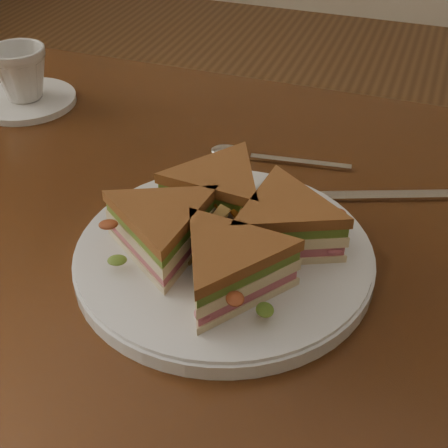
{
  "coord_description": "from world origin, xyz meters",
  "views": [
    {
      "loc": [
        0.17,
        -0.51,
        1.17
      ],
      "look_at": [
        0.01,
        -0.05,
        0.8
      ],
      "focal_mm": 50.0,
      "sensor_mm": 36.0,
      "label": 1
    }
  ],
  "objects_px": {
    "sandwich_wedges": "(224,228)",
    "spoon": "(245,155)",
    "table": "(233,299)",
    "plate": "(224,256)",
    "saucer": "(26,101)",
    "coffee_cup": "(20,73)",
    "knife": "(372,196)"
  },
  "relations": [
    {
      "from": "knife",
      "to": "coffee_cup",
      "type": "distance_m",
      "value": 0.54
    },
    {
      "from": "table",
      "to": "knife",
      "type": "relative_size",
      "value": 5.85
    },
    {
      "from": "spoon",
      "to": "saucer",
      "type": "xyz_separation_m",
      "value": [
        -0.36,
        0.04,
        0.0
      ]
    },
    {
      "from": "table",
      "to": "knife",
      "type": "xyz_separation_m",
      "value": [
        0.13,
        0.12,
        0.1
      ]
    },
    {
      "from": "knife",
      "to": "saucer",
      "type": "bearing_deg",
      "value": 150.86
    },
    {
      "from": "table",
      "to": "saucer",
      "type": "distance_m",
      "value": 0.46
    },
    {
      "from": "plate",
      "to": "sandwich_wedges",
      "type": "relative_size",
      "value": 1.07
    },
    {
      "from": "sandwich_wedges",
      "to": "spoon",
      "type": "xyz_separation_m",
      "value": [
        -0.05,
        0.21,
        -0.04
      ]
    },
    {
      "from": "plate",
      "to": "saucer",
      "type": "distance_m",
      "value": 0.47
    },
    {
      "from": "table",
      "to": "spoon",
      "type": "height_order",
      "value": "spoon"
    },
    {
      "from": "spoon",
      "to": "sandwich_wedges",
      "type": "bearing_deg",
      "value": -84.93
    },
    {
      "from": "table",
      "to": "saucer",
      "type": "height_order",
      "value": "saucer"
    },
    {
      "from": "plate",
      "to": "sandwich_wedges",
      "type": "bearing_deg",
      "value": 162.26
    },
    {
      "from": "knife",
      "to": "saucer",
      "type": "distance_m",
      "value": 0.54
    },
    {
      "from": "plate",
      "to": "spoon",
      "type": "height_order",
      "value": "plate"
    },
    {
      "from": "table",
      "to": "sandwich_wedges",
      "type": "distance_m",
      "value": 0.15
    },
    {
      "from": "table",
      "to": "coffee_cup",
      "type": "xyz_separation_m",
      "value": [
        -0.4,
        0.2,
        0.15
      ]
    },
    {
      "from": "saucer",
      "to": "coffee_cup",
      "type": "bearing_deg",
      "value": 90.0
    },
    {
      "from": "table",
      "to": "sandwich_wedges",
      "type": "height_order",
      "value": "sandwich_wedges"
    },
    {
      "from": "spoon",
      "to": "coffee_cup",
      "type": "distance_m",
      "value": 0.37
    },
    {
      "from": "sandwich_wedges",
      "to": "plate",
      "type": "bearing_deg",
      "value": -17.74
    },
    {
      "from": "plate",
      "to": "sandwich_wedges",
      "type": "distance_m",
      "value": 0.04
    },
    {
      "from": "sandwich_wedges",
      "to": "knife",
      "type": "distance_m",
      "value": 0.22
    },
    {
      "from": "plate",
      "to": "knife",
      "type": "distance_m",
      "value": 0.21
    },
    {
      "from": "table",
      "to": "spoon",
      "type": "distance_m",
      "value": 0.19
    },
    {
      "from": "plate",
      "to": "spoon",
      "type": "xyz_separation_m",
      "value": [
        -0.05,
        0.21,
        -0.0
      ]
    },
    {
      "from": "sandwich_wedges",
      "to": "saucer",
      "type": "relative_size",
      "value": 1.94
    },
    {
      "from": "coffee_cup",
      "to": "sandwich_wedges",
      "type": "bearing_deg",
      "value": -54.75
    },
    {
      "from": "knife",
      "to": "saucer",
      "type": "relative_size",
      "value": 1.38
    },
    {
      "from": "saucer",
      "to": "coffee_cup",
      "type": "relative_size",
      "value": 1.78
    },
    {
      "from": "sandwich_wedges",
      "to": "coffee_cup",
      "type": "relative_size",
      "value": 3.46
    },
    {
      "from": "plate",
      "to": "saucer",
      "type": "xyz_separation_m",
      "value": [
        -0.41,
        0.24,
        -0.0
      ]
    }
  ]
}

